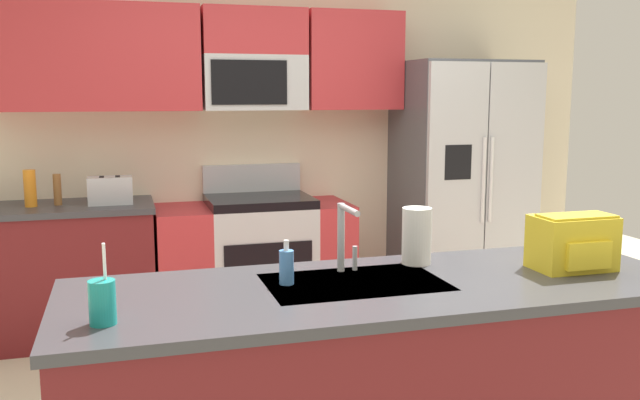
# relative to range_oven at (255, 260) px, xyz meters

# --- Properties ---
(kitchen_wall_unit) EXTENTS (5.20, 0.43, 2.60)m
(kitchen_wall_unit) POSITION_rel_range_oven_xyz_m (0.02, 0.28, 1.03)
(kitchen_wall_unit) COLOR beige
(kitchen_wall_unit) RESTS_ON ground
(back_counter) EXTENTS (1.21, 0.63, 0.90)m
(back_counter) POSITION_rel_range_oven_xyz_m (-1.29, -0.00, 0.01)
(back_counter) COLOR maroon
(back_counter) RESTS_ON ground
(range_oven) EXTENTS (1.36, 0.61, 1.10)m
(range_oven) POSITION_rel_range_oven_xyz_m (0.00, 0.00, 0.00)
(range_oven) COLOR #B7BABF
(range_oven) RESTS_ON ground
(refrigerator) EXTENTS (0.90, 0.76, 1.85)m
(refrigerator) POSITION_rel_range_oven_xyz_m (1.57, -0.07, 0.48)
(refrigerator) COLOR #4C4F54
(refrigerator) RESTS_ON ground
(island_counter) EXTENTS (2.41, 0.83, 0.90)m
(island_counter) POSITION_rel_range_oven_xyz_m (0.06, -2.33, 0.01)
(island_counter) COLOR maroon
(island_counter) RESTS_ON ground
(toaster) EXTENTS (0.28, 0.16, 0.18)m
(toaster) POSITION_rel_range_oven_xyz_m (-0.96, -0.05, 0.55)
(toaster) COLOR #B7BABF
(toaster) RESTS_ON back_counter
(pepper_mill) EXTENTS (0.05, 0.05, 0.20)m
(pepper_mill) POSITION_rel_range_oven_xyz_m (-1.29, -0.00, 0.56)
(pepper_mill) COLOR brown
(pepper_mill) RESTS_ON back_counter
(bottle_orange) EXTENTS (0.08, 0.08, 0.24)m
(bottle_orange) POSITION_rel_range_oven_xyz_m (-1.45, -0.02, 0.58)
(bottle_orange) COLOR orange
(bottle_orange) RESTS_ON back_counter
(sink_faucet) EXTENTS (0.08, 0.21, 0.28)m
(sink_faucet) POSITION_rel_range_oven_xyz_m (-0.04, -2.14, 0.62)
(sink_faucet) COLOR #B7BABF
(sink_faucet) RESTS_ON island_counter
(drink_cup_teal) EXTENTS (0.08, 0.08, 0.26)m
(drink_cup_teal) POSITION_rel_range_oven_xyz_m (-0.96, -2.52, 0.53)
(drink_cup_teal) COLOR teal
(drink_cup_teal) RESTS_ON island_counter
(soap_dispenser) EXTENTS (0.06, 0.06, 0.17)m
(soap_dispenser) POSITION_rel_range_oven_xyz_m (-0.30, -2.24, 0.53)
(soap_dispenser) COLOR #4C8CD8
(soap_dispenser) RESTS_ON island_counter
(paper_towel_roll) EXTENTS (0.12, 0.12, 0.24)m
(paper_towel_roll) POSITION_rel_range_oven_xyz_m (0.30, -2.08, 0.58)
(paper_towel_roll) COLOR white
(paper_towel_roll) RESTS_ON island_counter
(backpack) EXTENTS (0.32, 0.22, 0.23)m
(backpack) POSITION_rel_range_oven_xyz_m (0.88, -2.35, 0.57)
(backpack) COLOR yellow
(backpack) RESTS_ON island_counter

